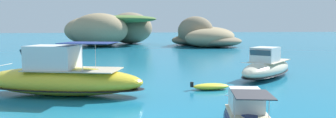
% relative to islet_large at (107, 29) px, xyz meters
% --- Properties ---
extents(islet_large, '(24.00, 24.56, 7.84)m').
position_rel_islet_large_xyz_m(islet_large, '(0.00, 0.00, 0.00)').
color(islet_large, '#84755B').
rests_on(islet_large, ground).
extents(islet_small, '(18.26, 24.12, 6.62)m').
position_rel_islet_large_xyz_m(islet_small, '(21.63, -7.33, -1.54)').
color(islet_small, '#9E8966').
rests_on(islet_small, ground).
extents(motorboat_yellow, '(11.55, 6.67, 3.46)m').
position_rel_islet_large_xyz_m(motorboat_yellow, '(-3.31, -55.81, -2.55)').
color(motorboat_yellow, yellow).
rests_on(motorboat_yellow, ground).
extents(motorboat_cream, '(8.53, 8.26, 2.69)m').
position_rel_islet_large_xyz_m(motorboat_cream, '(13.39, -51.79, -2.75)').
color(motorboat_cream, beige).
rests_on(motorboat_cream, ground).
extents(dinghy_tender, '(2.82, 1.18, 0.58)m').
position_rel_islet_large_xyz_m(dinghy_tender, '(6.90, -55.97, -3.42)').
color(dinghy_tender, yellow).
rests_on(dinghy_tender, ground).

